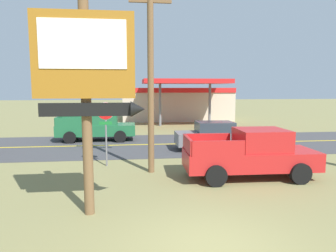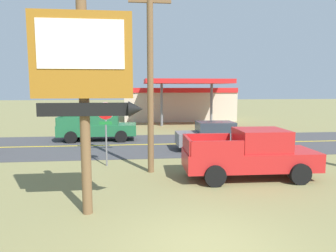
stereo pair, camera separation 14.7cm
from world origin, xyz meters
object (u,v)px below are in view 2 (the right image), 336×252
Objects in this scene: gas_station at (178,103)px; pickup_red_parked_on_lawn at (251,154)px; motel_sign at (85,76)px; stop_sign at (106,122)px; car_grey_far_lane at (213,136)px; utility_pole at (150,66)px; pickup_green_on_road at (99,127)px.

gas_station is 2.29× the size of pickup_red_parked_on_lawn.
pickup_red_parked_on_lawn is at bearing 27.36° from motel_sign.
stop_sign is at bearing -106.95° from gas_station.
car_grey_far_lane is (5.85, 3.19, -1.20)m from stop_sign.
motel_sign is 4.82m from utility_pole.
gas_station reaches higher than pickup_green_on_road.
utility_pole reaches higher than gas_station.
pickup_red_parked_on_lawn is at bearing -18.39° from utility_pole.
stop_sign is at bearing -81.01° from pickup_green_on_road.
car_grey_far_lane is at bearing 28.59° from stop_sign.
pickup_red_parked_on_lawn reaches higher than car_grey_far_lane.
motel_sign reaches higher than gas_station.
pickup_green_on_road is 8.05m from car_grey_far_lane.
stop_sign is at bearing 89.93° from motel_sign.
utility_pole is 9.66m from pickup_green_on_road.
gas_station is at bearing 88.56° from car_grey_far_lane.
stop_sign is 3.39m from utility_pole.
utility_pole is (1.98, -1.26, 2.44)m from stop_sign.
stop_sign is at bearing -151.41° from car_grey_far_lane.
car_grey_far_lane is (5.85, 8.81, -3.07)m from motel_sign.
utility_pole is at bearing -131.00° from car_grey_far_lane.
car_grey_far_lane is (6.98, -4.00, -0.13)m from pickup_green_on_road.
pickup_green_on_road is at bearing 150.19° from car_grey_far_lane.
pickup_red_parked_on_lawn is 1.01× the size of pickup_green_on_road.
pickup_green_on_road is (-7.03, 9.75, 0.00)m from pickup_red_parked_on_lawn.
motel_sign is 0.49× the size of gas_station.
pickup_green_on_road is at bearing 110.23° from utility_pole.
motel_sign is at bearing -90.07° from stop_sign.
car_grey_far_lane is at bearing -29.81° from pickup_green_on_road.
motel_sign is 13.19m from pickup_green_on_road.
pickup_red_parked_on_lawn is at bearing -23.53° from stop_sign.
pickup_red_parked_on_lawn is 5.75m from car_grey_far_lane.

